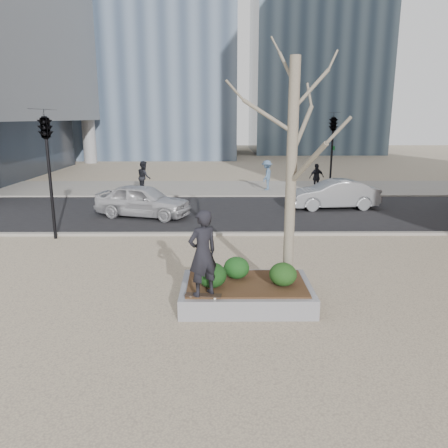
{
  "coord_description": "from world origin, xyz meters",
  "views": [
    {
      "loc": [
        0.41,
        -9.48,
        4.2
      ],
      "look_at": [
        0.5,
        2.0,
        1.4
      ],
      "focal_mm": 35.0,
      "sensor_mm": 36.0,
      "label": 1
    }
  ],
  "objects_px": {
    "planter": "(246,293)",
    "police_car": "(143,201)",
    "skateboard": "(203,296)",
    "skateboarder": "(203,253)"
  },
  "relations": [
    {
      "from": "planter",
      "to": "police_car",
      "type": "xyz_separation_m",
      "value": [
        -3.95,
        9.06,
        0.5
      ]
    },
    {
      "from": "skateboard",
      "to": "police_car",
      "type": "distance_m",
      "value": 10.29
    },
    {
      "from": "skateboard",
      "to": "skateboarder",
      "type": "height_order",
      "value": "skateboarder"
    },
    {
      "from": "planter",
      "to": "skateboarder",
      "type": "bearing_deg",
      "value": -141.0
    },
    {
      "from": "police_car",
      "to": "skateboarder",
      "type": "bearing_deg",
      "value": -145.83
    },
    {
      "from": "police_car",
      "to": "skateboard",
      "type": "bearing_deg",
      "value": -145.83
    },
    {
      "from": "planter",
      "to": "skateboard",
      "type": "relative_size",
      "value": 3.85
    },
    {
      "from": "planter",
      "to": "skateboarder",
      "type": "distance_m",
      "value": 1.75
    },
    {
      "from": "skateboard",
      "to": "police_car",
      "type": "relative_size",
      "value": 0.19
    },
    {
      "from": "skateboard",
      "to": "planter",
      "type": "bearing_deg",
      "value": 45.98
    }
  ]
}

